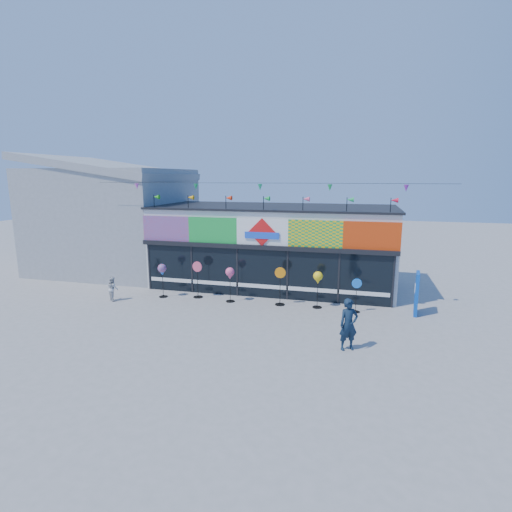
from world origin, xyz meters
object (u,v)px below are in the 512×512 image
(spinner_2, at_px, (230,274))
(adult_man, at_px, (349,325))
(spinner_4, at_px, (318,279))
(child, at_px, (113,288))
(spinner_1, at_px, (198,279))
(blue_sign, at_px, (417,293))
(spinner_0, at_px, (162,271))
(spinner_5, at_px, (356,295))
(spinner_3, at_px, (280,285))

(spinner_2, distance_m, adult_man, 6.61)
(spinner_4, xyz_separation_m, child, (-9.17, -1.30, -0.73))
(spinner_1, bearing_deg, child, -158.81)
(spinner_2, relative_size, spinner_4, 0.99)
(blue_sign, height_order, spinner_0, blue_sign)
(blue_sign, distance_m, spinner_2, 7.93)
(blue_sign, relative_size, spinner_5, 1.22)
(spinner_3, relative_size, spinner_4, 1.06)
(spinner_0, relative_size, spinner_5, 1.10)
(spinner_3, distance_m, spinner_5, 3.26)
(spinner_5, bearing_deg, spinner_4, 173.28)
(spinner_0, xyz_separation_m, spinner_4, (7.19, 0.27, 0.01))
(blue_sign, height_order, spinner_2, blue_sign)
(spinner_0, distance_m, spinner_5, 8.82)
(spinner_4, height_order, adult_man, adult_man)
(spinner_0, xyz_separation_m, spinner_1, (1.61, 0.36, -0.36))
(blue_sign, height_order, child, blue_sign)
(spinner_2, relative_size, adult_man, 0.92)
(spinner_2, xyz_separation_m, spinner_3, (2.27, 0.11, -0.37))
(spinner_0, height_order, spinner_1, spinner_1)
(blue_sign, height_order, spinner_1, blue_sign)
(spinner_1, xyz_separation_m, child, (-3.59, -1.39, -0.35))
(spinner_2, bearing_deg, spinner_0, -177.91)
(spinner_0, xyz_separation_m, child, (-1.98, -1.03, -0.72))
(spinner_0, distance_m, spinner_1, 1.69)
(spinner_1, bearing_deg, blue_sign, 0.52)
(adult_man, bearing_deg, spinner_4, 83.02)
(spinner_0, bearing_deg, child, -152.41)
(blue_sign, xyz_separation_m, spinner_5, (-2.39, -0.37, -0.12))
(spinner_1, height_order, child, spinner_1)
(child, bearing_deg, spinner_4, -135.88)
(spinner_2, bearing_deg, child, -167.63)
(spinner_1, bearing_deg, spinner_5, -2.24)
(spinner_0, relative_size, adult_man, 0.92)
(spinner_3, height_order, spinner_5, spinner_3)
(spinner_0, height_order, spinner_4, spinner_4)
(adult_man, bearing_deg, blue_sign, 32.23)
(spinner_3, distance_m, child, 7.64)
(blue_sign, xyz_separation_m, adult_man, (-2.59, -4.22, -0.03))
(spinner_0, relative_size, child, 1.43)
(spinner_2, relative_size, child, 1.43)
(spinner_5, distance_m, adult_man, 3.86)
(spinner_2, height_order, spinner_4, spinner_4)
(spinner_1, xyz_separation_m, spinner_5, (7.20, -0.28, -0.14))
(spinner_1, relative_size, spinner_4, 1.07)
(child, bearing_deg, blue_sign, -137.55)
(spinner_5, bearing_deg, spinner_1, 177.76)
(spinner_0, relative_size, spinner_1, 0.93)
(spinner_3, distance_m, adult_man, 5.04)
(spinner_3, distance_m, spinner_4, 1.68)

